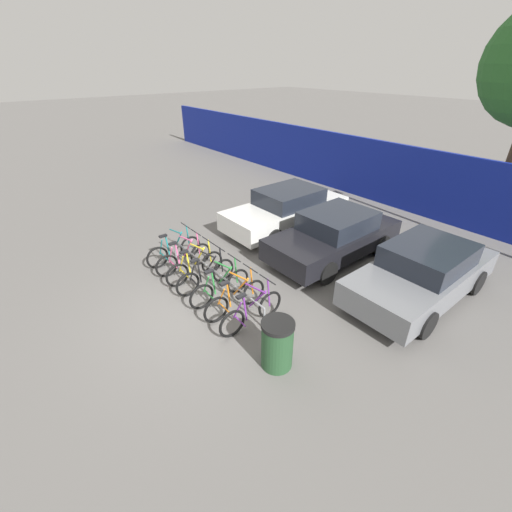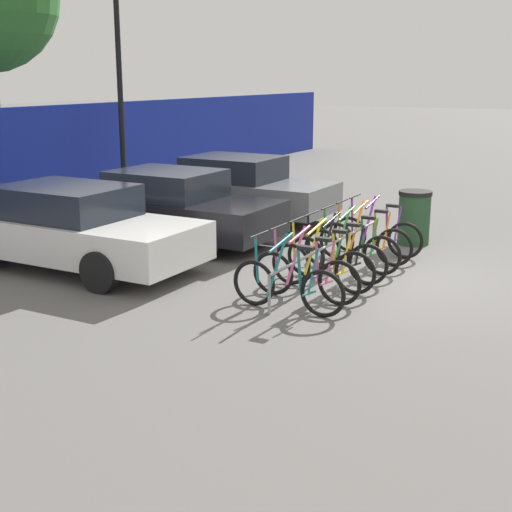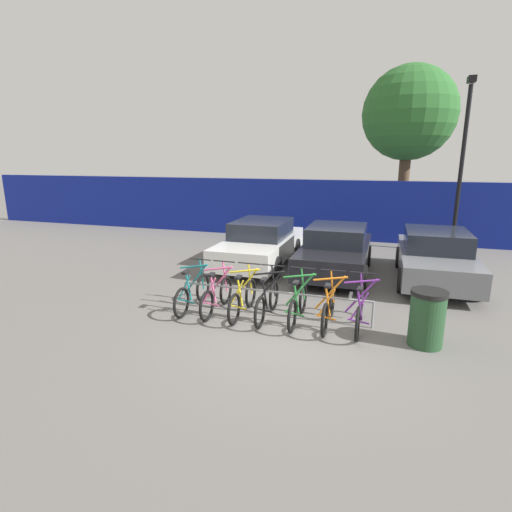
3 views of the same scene
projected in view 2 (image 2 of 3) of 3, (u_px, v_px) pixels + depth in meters
The scene contains 14 objects.
ground_plane at pixel (381, 275), 11.58m from camera, with size 120.00×120.00×0.00m, color #605E5B.
bike_rack at pixel (330, 248), 11.30m from camera, with size 4.14×0.04×0.57m.
bicycle_teal at pixel (287, 285), 9.73m from camera, with size 0.68×1.71×1.05m.
bicycle_pink at pixel (305, 275), 10.22m from camera, with size 0.68×1.71×1.05m.
bicycle_yellow at pixel (322, 265), 10.73m from camera, with size 0.68×1.71×1.05m.
bicycle_black at pixel (336, 257), 11.19m from camera, with size 0.68×1.71×1.05m.
bicycle_green at pixel (352, 249), 11.74m from camera, with size 0.68×1.71×1.05m.
bicycle_orange at pixel (365, 241), 12.27m from camera, with size 0.68×1.71×1.05m.
bicycle_purple at pixel (377, 235), 12.78m from camera, with size 0.68×1.71×1.05m.
car_white at pixel (71, 228), 11.85m from camera, with size 1.91×4.52×1.40m.
car_black at pixel (170, 207), 13.71m from camera, with size 1.91×4.23×1.40m.
car_grey at pixel (237, 188), 16.00m from camera, with size 1.91×4.32×1.40m.
lamp_post at pixel (119, 69), 18.11m from camera, with size 0.24×0.44×5.89m.
trash_bin at pixel (414, 217), 13.59m from camera, with size 0.63×0.63×1.03m.
Camera 2 is at (-10.74, -3.61, 3.17)m, focal length 50.00 mm.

